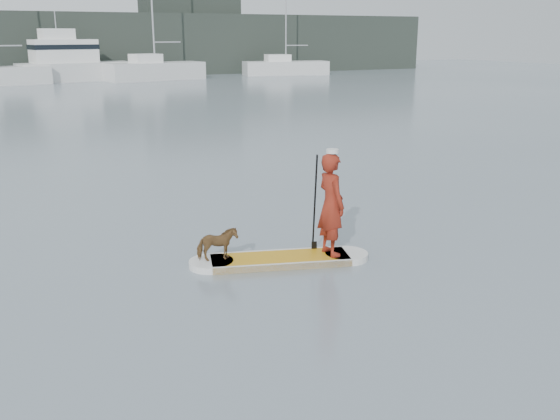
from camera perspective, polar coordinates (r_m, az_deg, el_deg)
name	(u,v)px	position (r m, az deg, el deg)	size (l,w,h in m)	color
ground	(216,234)	(13.06, -5.86, -2.22)	(140.00, 140.00, 0.00)	slate
paddleboard	(280,260)	(11.38, 0.00, -4.56)	(3.19, 1.54, 0.12)	orange
paddler	(331,204)	(11.26, 4.70, 0.51)	(0.69, 0.45, 1.88)	maroon
white_cap	(332,151)	(11.05, 4.81, 5.39)	(0.22, 0.22, 0.07)	silver
dog	(217,244)	(11.14, -5.76, -3.13)	(0.32, 0.71, 0.60)	#543B1C
paddle	(315,214)	(11.58, 3.18, -0.38)	(0.12, 0.29, 2.00)	black
sailboat_e	(155,70)	(58.64, -11.40, 12.47)	(9.18, 4.35, 12.79)	silver
sailboat_f	(285,66)	(64.80, 0.47, 13.01)	(8.85, 4.08, 12.78)	silver
motor_yacht_a	(71,62)	(58.92, -18.56, 12.71)	(10.18, 4.61, 5.89)	silver
shore_mass	(9,45)	(64.79, -23.51, 13.64)	(90.00, 6.00, 6.00)	black
shore_building_east	(191,34)	(69.34, -8.16, 15.63)	(10.00, 4.00, 8.00)	black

